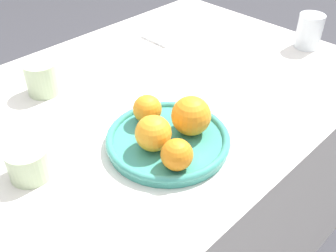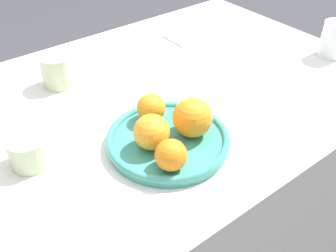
{
  "view_description": "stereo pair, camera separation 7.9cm",
  "coord_description": "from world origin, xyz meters",
  "px_view_note": "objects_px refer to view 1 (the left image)",
  "views": [
    {
      "loc": [
        -0.39,
        -0.62,
        1.24
      ],
      "look_at": [
        0.06,
        -0.18,
        0.75
      ],
      "focal_mm": 42.0,
      "sensor_mm": 36.0,
      "label": 1
    },
    {
      "loc": [
        -0.33,
        -0.67,
        1.24
      ],
      "look_at": [
        0.06,
        -0.18,
        0.75
      ],
      "focal_mm": 42.0,
      "sensor_mm": 36.0,
      "label": 2
    }
  ],
  "objects_px": {
    "fruit_platter": "(168,140)",
    "napkin": "(170,34)",
    "orange_3": "(177,155)",
    "cup_1": "(29,163)",
    "cup_0": "(42,78)",
    "water_glass": "(309,31)",
    "orange_1": "(191,116)",
    "orange_2": "(147,109)",
    "orange_0": "(153,133)"
  },
  "relations": [
    {
      "from": "orange_1",
      "to": "water_glass",
      "type": "distance_m",
      "value": 0.58
    },
    {
      "from": "orange_0",
      "to": "cup_0",
      "type": "xyz_separation_m",
      "value": [
        -0.03,
        0.37,
        -0.01
      ]
    },
    {
      "from": "cup_0",
      "to": "cup_1",
      "type": "height_order",
      "value": "cup_0"
    },
    {
      "from": "orange_2",
      "to": "cup_0",
      "type": "height_order",
      "value": "same"
    },
    {
      "from": "water_glass",
      "to": "orange_0",
      "type": "bearing_deg",
      "value": -177.49
    },
    {
      "from": "orange_2",
      "to": "cup_1",
      "type": "distance_m",
      "value": 0.26
    },
    {
      "from": "orange_3",
      "to": "water_glass",
      "type": "bearing_deg",
      "value": 8.54
    },
    {
      "from": "napkin",
      "to": "orange_0",
      "type": "bearing_deg",
      "value": -138.63
    },
    {
      "from": "orange_3",
      "to": "cup_0",
      "type": "xyz_separation_m",
      "value": [
        -0.02,
        0.44,
        -0.01
      ]
    },
    {
      "from": "orange_3",
      "to": "napkin",
      "type": "xyz_separation_m",
      "value": [
        0.44,
        0.45,
        -0.05
      ]
    },
    {
      "from": "fruit_platter",
      "to": "cup_0",
      "type": "distance_m",
      "value": 0.37
    },
    {
      "from": "fruit_platter",
      "to": "orange_1",
      "type": "bearing_deg",
      "value": -20.68
    },
    {
      "from": "orange_1",
      "to": "napkin",
      "type": "xyz_separation_m",
      "value": [
        0.34,
        0.4,
        -0.06
      ]
    },
    {
      "from": "water_glass",
      "to": "cup_1",
      "type": "height_order",
      "value": "water_glass"
    },
    {
      "from": "orange_3",
      "to": "cup_1",
      "type": "relative_size",
      "value": 0.76
    },
    {
      "from": "orange_3",
      "to": "cup_0",
      "type": "height_order",
      "value": "cup_0"
    },
    {
      "from": "orange_2",
      "to": "napkin",
      "type": "xyz_separation_m",
      "value": [
        0.38,
        0.3,
        -0.05
      ]
    },
    {
      "from": "orange_1",
      "to": "orange_2",
      "type": "relative_size",
      "value": 1.32
    },
    {
      "from": "orange_2",
      "to": "water_glass",
      "type": "bearing_deg",
      "value": -4.24
    },
    {
      "from": "orange_1",
      "to": "napkin",
      "type": "relative_size",
      "value": 0.55
    },
    {
      "from": "water_glass",
      "to": "fruit_platter",
      "type": "bearing_deg",
      "value": -177.38
    },
    {
      "from": "fruit_platter",
      "to": "napkin",
      "type": "height_order",
      "value": "fruit_platter"
    },
    {
      "from": "orange_0",
      "to": "orange_1",
      "type": "bearing_deg",
      "value": -11.17
    },
    {
      "from": "orange_3",
      "to": "napkin",
      "type": "distance_m",
      "value": 0.63
    },
    {
      "from": "orange_3",
      "to": "cup_1",
      "type": "distance_m",
      "value": 0.28
    },
    {
      "from": "fruit_platter",
      "to": "orange_2",
      "type": "bearing_deg",
      "value": 81.26
    },
    {
      "from": "cup_1",
      "to": "orange_0",
      "type": "bearing_deg",
      "value": -31.11
    },
    {
      "from": "orange_1",
      "to": "orange_2",
      "type": "bearing_deg",
      "value": 112.1
    },
    {
      "from": "napkin",
      "to": "cup_1",
      "type": "bearing_deg",
      "value": -158.1
    },
    {
      "from": "orange_0",
      "to": "orange_1",
      "type": "relative_size",
      "value": 0.88
    },
    {
      "from": "orange_2",
      "to": "fruit_platter",
      "type": "bearing_deg",
      "value": -98.74
    },
    {
      "from": "orange_0",
      "to": "napkin",
      "type": "xyz_separation_m",
      "value": [
        0.43,
        0.38,
        -0.05
      ]
    },
    {
      "from": "orange_3",
      "to": "orange_2",
      "type": "bearing_deg",
      "value": 67.32
    },
    {
      "from": "fruit_platter",
      "to": "orange_3",
      "type": "bearing_deg",
      "value": -124.51
    },
    {
      "from": "fruit_platter",
      "to": "napkin",
      "type": "distance_m",
      "value": 0.54
    },
    {
      "from": "water_glass",
      "to": "orange_3",
      "type": "bearing_deg",
      "value": -171.46
    },
    {
      "from": "orange_1",
      "to": "cup_1",
      "type": "xyz_separation_m",
      "value": [
        -0.3,
        0.14,
        -0.03
      ]
    },
    {
      "from": "orange_3",
      "to": "cup_0",
      "type": "bearing_deg",
      "value": 92.74
    },
    {
      "from": "fruit_platter",
      "to": "cup_0",
      "type": "bearing_deg",
      "value": 100.97
    },
    {
      "from": "orange_2",
      "to": "orange_3",
      "type": "height_order",
      "value": "orange_2"
    },
    {
      "from": "cup_0",
      "to": "cup_1",
      "type": "relative_size",
      "value": 1.01
    },
    {
      "from": "fruit_platter",
      "to": "cup_1",
      "type": "height_order",
      "value": "cup_1"
    },
    {
      "from": "orange_2",
      "to": "cup_1",
      "type": "relative_size",
      "value": 0.77
    },
    {
      "from": "water_glass",
      "to": "cup_1",
      "type": "xyz_separation_m",
      "value": [
        -0.87,
        0.09,
        -0.02
      ]
    },
    {
      "from": "orange_1",
      "to": "cup_1",
      "type": "bearing_deg",
      "value": 154.39
    },
    {
      "from": "orange_1",
      "to": "fruit_platter",
      "type": "bearing_deg",
      "value": 159.32
    },
    {
      "from": "cup_1",
      "to": "napkin",
      "type": "height_order",
      "value": "cup_1"
    },
    {
      "from": "fruit_platter",
      "to": "water_glass",
      "type": "distance_m",
      "value": 0.62
    },
    {
      "from": "orange_2",
      "to": "water_glass",
      "type": "distance_m",
      "value": 0.61
    },
    {
      "from": "fruit_platter",
      "to": "orange_0",
      "type": "distance_m",
      "value": 0.06
    }
  ]
}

